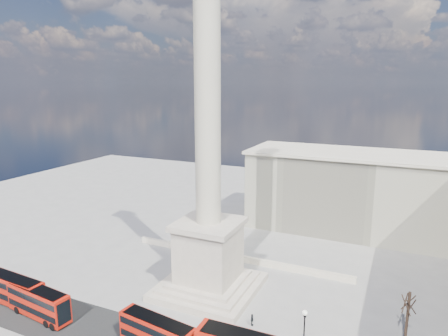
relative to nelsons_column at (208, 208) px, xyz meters
The scene contains 10 objects.
ground 13.85m from the nelsons_column, 90.00° to the right, with size 180.00×180.00×0.00m, color gray.
nelsons_column is the anchor object (origin of this frame).
balustrade_wall 16.55m from the nelsons_column, 90.00° to the left, with size 40.00×0.60×1.10m, color beige.
building_northeast 40.57m from the nelsons_column, 60.26° to the left, with size 51.00×17.00×16.60m.
red_bus_a 25.68m from the nelsons_column, 137.59° to the right, with size 10.33×3.40×4.11m.
red_bus_b 18.50m from the nelsons_column, 86.31° to the right, with size 10.23×3.60×4.06m.
red_bus_e 29.32m from the nelsons_column, 146.67° to the right, with size 10.50×3.04×4.21m.
victorian_lamp 21.48m from the nelsons_column, 31.05° to the right, with size 0.55×0.55×6.43m.
bare_tree_mid 27.95m from the nelsons_column, ahead, with size 1.95×1.95×7.39m.
pedestrian_crossing 16.23m from the nelsons_column, 32.82° to the right, with size 0.94×0.39×1.60m, color black.
Camera 1 is at (24.78, -44.04, 30.51)m, focal length 32.00 mm.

